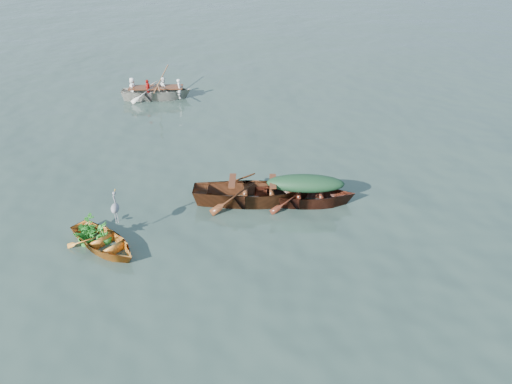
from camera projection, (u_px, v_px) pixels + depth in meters
ground at (251, 276)px, 12.61m from camera, size 140.00×140.00×0.00m
yellow_dinghy at (105, 248)px, 13.59m from camera, size 3.08×3.05×0.81m
green_tarp_boat at (304, 204)px, 15.54m from camera, size 4.44×1.84×1.00m
open_wooden_boat at (253, 203)px, 15.60m from camera, size 5.23×2.06×1.24m
rowed_boat at (157, 99)px, 23.47m from camera, size 4.54×1.46×1.09m
green_tarp_cover at (306, 183)px, 15.15m from camera, size 2.44×1.01×0.52m
thwart_benches at (253, 185)px, 15.27m from camera, size 2.63×1.19×0.04m
heron at (116, 213)px, 13.53m from camera, size 0.48×0.48×0.92m
dinghy_weeds at (90, 219)px, 13.55m from camera, size 1.13×1.13×0.60m
rowers at (155, 80)px, 22.99m from camera, size 3.19×1.29×0.76m
oars at (156, 87)px, 23.17m from camera, size 0.66×2.61×0.06m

